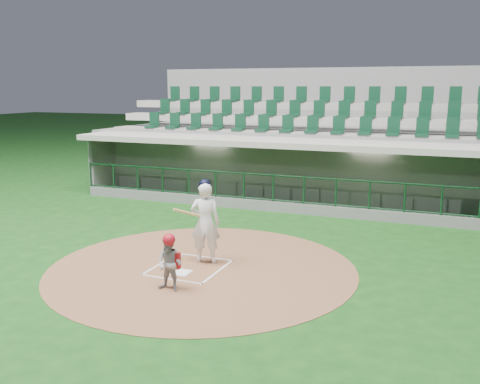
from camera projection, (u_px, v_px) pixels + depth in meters
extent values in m
plane|color=#123F12|center=(195.00, 264.00, 12.82)|extent=(120.00, 120.00, 0.00)
cylinder|color=brown|center=(202.00, 268.00, 12.53)|extent=(7.20, 7.20, 0.01)
cube|color=white|center=(181.00, 273.00, 12.18)|extent=(0.43, 0.43, 0.02)
cube|color=white|center=(161.00, 263.00, 12.82)|extent=(0.05, 1.80, 0.01)
cube|color=white|center=(218.00, 271.00, 12.27)|extent=(0.05, 1.80, 0.01)
cube|color=white|center=(205.00, 257.00, 13.32)|extent=(1.55, 0.05, 0.01)
cube|color=silver|center=(171.00, 279.00, 11.77)|extent=(1.55, 0.05, 0.01)
cube|color=slate|center=(286.00, 217.00, 19.75)|extent=(15.00, 3.00, 0.10)
cube|color=slate|center=(299.00, 173.00, 20.94)|extent=(15.00, 0.20, 2.70)
cube|color=#B5B0A0|center=(298.00, 167.00, 20.78)|extent=(13.50, 0.04, 0.90)
cube|color=slate|center=(114.00, 168.00, 22.22)|extent=(0.20, 3.00, 2.70)
cube|color=#A59E95|center=(285.00, 141.00, 18.97)|extent=(15.40, 3.50, 0.20)
cube|color=slate|center=(273.00, 207.00, 18.21)|extent=(15.00, 0.15, 0.40)
cube|color=black|center=(274.00, 161.00, 17.90)|extent=(15.00, 0.01, 0.95)
cube|color=brown|center=(294.00, 204.00, 20.66)|extent=(12.75, 0.40, 0.45)
cube|color=white|center=(212.00, 141.00, 20.32)|extent=(1.30, 0.35, 0.04)
cube|color=white|center=(372.00, 147.00, 18.13)|extent=(1.30, 0.35, 0.04)
imported|color=#A41D11|center=(165.00, 181.00, 22.14)|extent=(1.21, 0.86, 1.71)
imported|color=#A11811|center=(250.00, 185.00, 21.14)|extent=(1.06, 0.59, 1.71)
imported|color=maroon|center=(348.00, 195.00, 19.31)|extent=(0.87, 0.61, 1.68)
imported|color=#B1131E|center=(459.00, 204.00, 18.13)|extent=(1.48, 0.80, 1.53)
cube|color=gray|center=(309.00, 160.00, 22.38)|extent=(17.00, 6.50, 2.50)
cube|color=gray|center=(300.00, 136.00, 20.80)|extent=(16.60, 0.95, 0.30)
cube|color=#A09B90|center=(307.00, 120.00, 21.55)|extent=(16.60, 0.95, 0.30)
cube|color=gray|center=(313.00, 106.00, 22.31)|extent=(16.60, 0.95, 0.30)
cube|color=slate|center=(328.00, 122.00, 25.17)|extent=(17.00, 0.25, 5.05)
imported|color=white|center=(205.00, 223.00, 12.74)|extent=(0.81, 0.63, 1.97)
sphere|color=black|center=(205.00, 185.00, 12.56)|extent=(0.28, 0.28, 0.28)
cylinder|color=tan|center=(191.00, 214.00, 12.55)|extent=(0.58, 0.79, 0.39)
imported|color=#9A999F|center=(170.00, 264.00, 11.05)|extent=(0.56, 0.44, 1.14)
sphere|color=#AF1220|center=(169.00, 240.00, 10.95)|extent=(0.26, 0.26, 0.26)
cube|color=#A61115|center=(173.00, 260.00, 11.18)|extent=(0.32, 0.10, 0.35)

